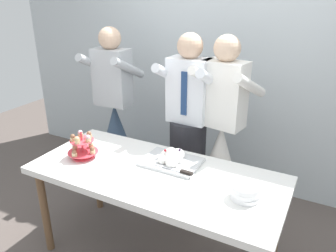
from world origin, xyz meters
TOP-DOWN VIEW (x-y plane):
  - rear_wall at (0.00, 1.42)m, footprint 5.20×0.10m
  - dessert_table at (0.00, 0.00)m, footprint 1.80×0.80m
  - cupcake_stand at (-0.60, -0.06)m, footprint 0.23×0.23m
  - main_cake_tray at (0.04, 0.16)m, footprint 0.44×0.31m
  - plate_stack at (0.65, -0.02)m, footprint 0.18×0.18m
  - person_groom at (-0.06, 0.67)m, footprint 0.47×0.50m
  - person_bride at (0.24, 0.70)m, footprint 0.57×0.56m
  - person_guest at (-0.88, 0.73)m, footprint 0.56×0.56m

SIDE VIEW (x-z plane):
  - person_bride at x=0.24m, z-range -0.25..1.41m
  - person_guest at x=-0.88m, z-range -0.25..1.41m
  - dessert_table at x=0.00m, z-range 0.31..1.09m
  - person_groom at x=-0.06m, z-range -0.08..1.58m
  - main_cake_tray at x=0.04m, z-range 0.75..0.88m
  - plate_stack at x=0.65m, z-range 0.77..0.87m
  - cupcake_stand at x=-0.60m, z-range 0.76..0.97m
  - rear_wall at x=0.00m, z-range 0.00..2.90m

